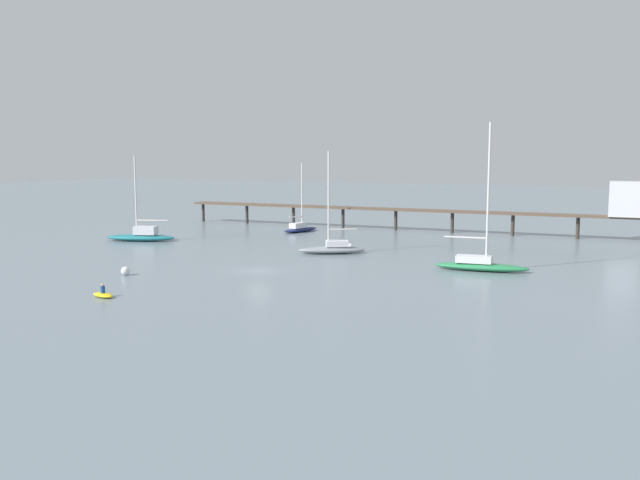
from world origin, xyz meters
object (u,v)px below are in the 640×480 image
Objects in this scene: sailboat_teal at (142,235)px; pier at (512,205)px; mooring_buoy_inner at (350,246)px; sailboat_gray at (333,247)px; mooring_buoy_near at (125,271)px; dinghy_yellow at (103,294)px; sailboat_navy at (300,227)px; sailboat_green at (480,263)px.

pier is at bearing 32.54° from sailboat_teal.
mooring_buoy_inner is (-15.53, -21.65, -4.15)m from pier.
mooring_buoy_inner is (-0.05, 5.37, -0.44)m from sailboat_gray.
sailboat_teal reaches higher than mooring_buoy_near.
dinghy_yellow is 10.20m from mooring_buoy_near.
sailboat_navy is 18.80m from mooring_buoy_inner.
sailboat_gray is (-15.48, -27.02, -3.71)m from pier.
sailboat_navy is at bearing -163.21° from pier.
dinghy_yellow is at bearing -133.38° from sailboat_green.
sailboat_teal is at bearing -147.46° from pier.
pier is at bearing 60.84° from mooring_buoy_near.
sailboat_navy is 4.14× the size of dinghy_yellow.
sailboat_green is at bearing -27.95° from mooring_buoy_inner.
mooring_buoy_inner is at bearing -125.65° from pier.
pier reaches higher than mooring_buoy_near.
pier is at bearing 60.19° from sailboat_gray.
sailboat_gray reaches higher than dinghy_yellow.
sailboat_green is 1.44× the size of sailboat_navy.
sailboat_navy reaches higher than mooring_buoy_near.
mooring_buoy_inner is at bearing 152.05° from sailboat_green.
mooring_buoy_near is at bearing -87.17° from sailboat_navy.
sailboat_teal is 0.78× the size of sailboat_green.
sailboat_teal reaches higher than sailboat_navy.
sailboat_green is 39.25m from sailboat_navy.
mooring_buoy_inner is 29.73m from mooring_buoy_near.
sailboat_teal reaches higher than mooring_buoy_inner.
sailboat_navy is at bearing 53.19° from sailboat_teal.
sailboat_gray is at bearing -52.76° from sailboat_navy.
sailboat_green is 17.29× the size of mooring_buoy_near.
mooring_buoy_inner is at bearing 66.66° from mooring_buoy_near.
sailboat_gray is 1.17× the size of sailboat_navy.
sailboat_navy is (14.11, 18.85, -0.12)m from sailboat_teal.
sailboat_teal is 21.17× the size of mooring_buoy_inner.
sailboat_green reaches higher than sailboat_navy.
sailboat_gray is 18.82m from sailboat_green.
dinghy_yellow is at bearing -110.86° from pier.
mooring_buoy_near reaches higher than mooring_buoy_inner.
sailboat_teal is 26.66m from mooring_buoy_near.
mooring_buoy_near is (-11.78, -27.30, 0.16)m from mooring_buoy_inner.
sailboat_green is at bearing -84.84° from pier.
mooring_buoy_near is at bearing -119.16° from pier.
sailboat_navy is (-29.29, -8.84, -3.76)m from pier.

